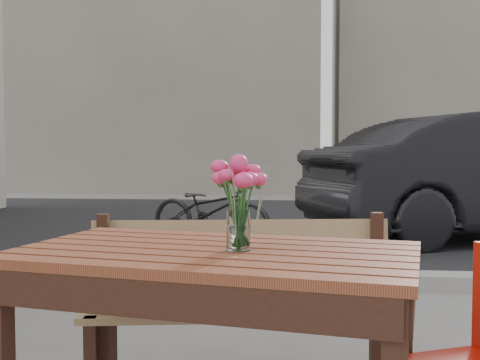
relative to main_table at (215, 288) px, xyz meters
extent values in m
cube|color=black|center=(-0.15, 6.90, -0.65)|extent=(30.00, 8.00, 0.00)
cube|color=gray|center=(-0.15, 2.90, -0.59)|extent=(30.00, 0.25, 0.12)
cube|color=gray|center=(-3.15, 13.90, 3.35)|extent=(8.00, 3.00, 8.00)
cube|color=gray|center=(4.85, 14.90, 2.35)|extent=(7.00, 3.00, 6.00)
cube|color=#602719|center=(0.00, 0.00, 0.11)|extent=(1.39, 0.98, 0.03)
cube|color=black|center=(-0.50, 0.43, -0.28)|extent=(0.08, 0.08, 0.75)
cube|color=black|center=(0.63, 0.19, -0.28)|extent=(0.08, 0.08, 0.75)
cube|color=#95724D|center=(0.04, 0.59, -0.23)|extent=(1.38, 0.55, 0.03)
cube|color=#95724D|center=(0.01, 0.79, 0.00)|extent=(1.33, 0.22, 0.36)
cube|color=black|center=(-0.59, 0.66, -0.24)|extent=(0.05, 0.05, 0.82)
cube|color=black|center=(0.63, 0.83, -0.24)|extent=(0.05, 0.05, 0.82)
cylinder|color=white|center=(0.08, -0.02, 0.19)|extent=(0.08, 0.08, 0.13)
cylinder|color=#2A6728|center=(0.08, -0.02, 0.26)|extent=(0.05, 0.05, 0.26)
imported|color=black|center=(-0.71, 4.88, -0.25)|extent=(1.62, 1.08, 0.80)
camera|label=1|loc=(0.26, -1.91, 0.45)|focal=45.00mm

